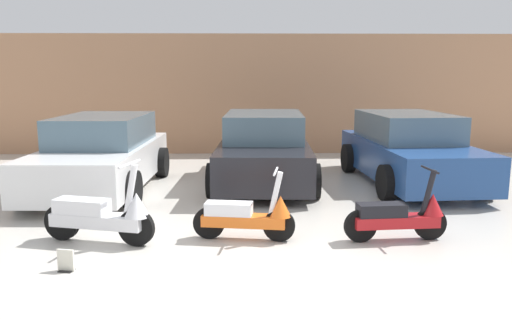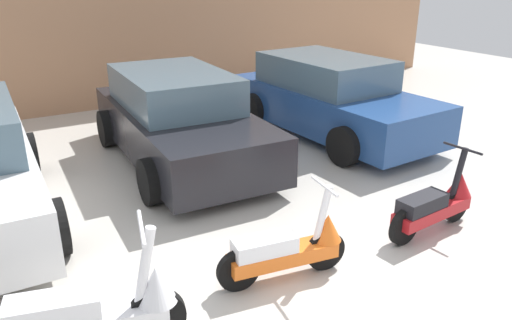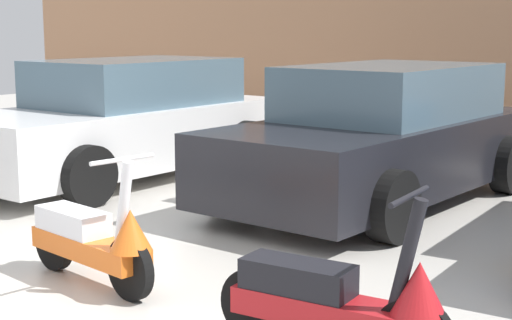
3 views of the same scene
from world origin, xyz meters
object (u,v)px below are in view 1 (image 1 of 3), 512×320
Objects in this scene: car_rear_left at (102,155)px; scooter_front_right at (248,215)px; placard_near_left_scooter at (66,262)px; scooter_front_left at (103,214)px; scooter_front_center at (400,215)px; car_rear_right at (408,150)px; car_rear_center at (264,150)px.

scooter_front_right is at bearing 44.01° from car_rear_left.
placard_near_left_scooter is at bearing -145.25° from scooter_front_right.
scooter_front_left is 4.00m from scooter_front_center.
scooter_front_right reaches higher than placard_near_left_scooter.
scooter_front_left is 0.36× the size of car_rear_right.
scooter_front_left is at bearing 17.12° from car_rear_left.
car_rear_right is (2.98, -0.13, 0.00)m from car_rear_center.
scooter_front_right is 4.19m from car_rear_left.
car_rear_center reaches higher than scooter_front_center.
scooter_front_right is 5.38× the size of placard_near_left_scooter.
scooter_front_left is 6.03× the size of placard_near_left_scooter.
scooter_front_center is (4.00, 0.02, -0.04)m from scooter_front_left.
car_rear_right is at bearing 48.78° from scooter_front_left.
scooter_front_right is 3.72m from car_rear_center.
scooter_front_right is 4.89m from car_rear_right.
car_rear_center is at bearing 109.78° from scooter_front_center.
car_rear_center is (3.17, 0.62, -0.00)m from car_rear_left.
scooter_front_left is 0.37× the size of car_rear_left.
car_rear_right is at bearing 66.04° from scooter_front_center.
scooter_front_center is at bearing 58.68° from car_rear_left.
car_rear_center is (0.35, 3.69, 0.34)m from scooter_front_right.
scooter_front_right is 0.98× the size of scooter_front_center.
car_rear_left reaches higher than car_rear_center.
car_rear_left is at bearing 140.74° from scooter_front_right.
car_rear_left is (-4.88, 3.15, 0.34)m from scooter_front_center.
car_rear_center is at bearing 72.90° from scooter_front_left.
scooter_front_center is 4.15m from car_rear_center.
scooter_front_left is at bearing -28.69° from car_rear_center.
placard_near_left_scooter is (-5.43, -4.61, -0.57)m from car_rear_right.
scooter_front_center reaches higher than placard_near_left_scooter.
car_rear_center is at bearing -95.78° from car_rear_right.
scooter_front_right is 0.33× the size of car_rear_center.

